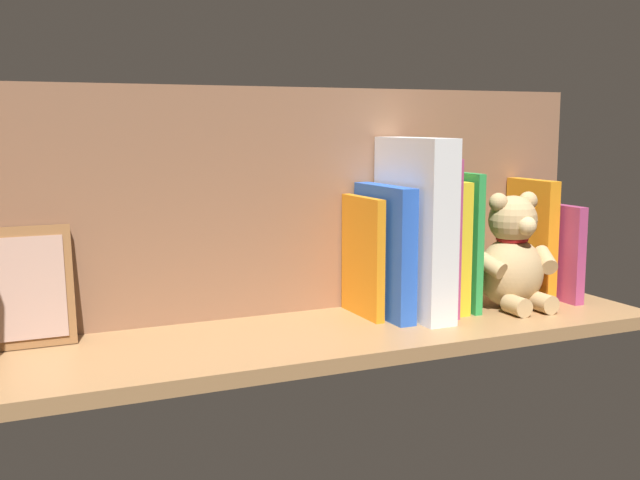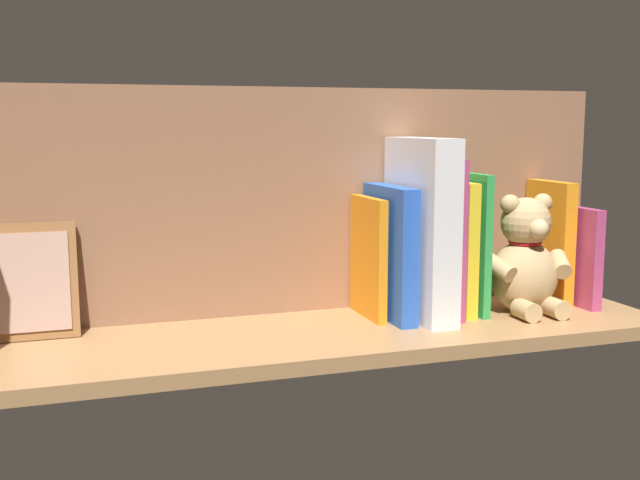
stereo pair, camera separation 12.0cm
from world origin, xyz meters
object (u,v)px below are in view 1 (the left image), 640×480
(dictionary_thick_white, at_px, (414,228))
(book_0, at_px, (551,250))
(teddy_bear, at_px, (514,257))
(picture_frame_leaning, at_px, (19,288))

(dictionary_thick_white, bearing_deg, book_0, -177.06)
(teddy_bear, bearing_deg, picture_frame_leaning, -5.48)
(book_0, xyz_separation_m, picture_frame_leaning, (0.91, -0.05, -0.00))
(picture_frame_leaning, bearing_deg, dictionary_thick_white, 173.43)
(book_0, height_order, dictionary_thick_white, dictionary_thick_white)
(book_0, distance_m, picture_frame_leaning, 0.91)
(teddy_bear, xyz_separation_m, dictionary_thick_white, (0.18, -0.03, 0.06))
(dictionary_thick_white, bearing_deg, picture_frame_leaning, -6.57)
(book_0, bearing_deg, dictionary_thick_white, 2.94)
(book_0, distance_m, dictionary_thick_white, 0.31)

